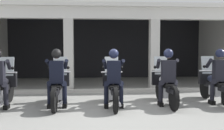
{
  "coord_description": "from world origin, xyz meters",
  "views": [
    {
      "loc": [
        -0.58,
        -6.89,
        1.63
      ],
      "look_at": [
        0.0,
        0.38,
        1.12
      ],
      "focal_mm": 40.85,
      "sensor_mm": 36.0,
      "label": 1
    }
  ],
  "objects_px": {
    "police_officer_center": "(114,73)",
    "police_officer_right": "(168,72)",
    "motorcycle_left": "(59,88)",
    "motorcycle_right": "(165,86)",
    "motorcycle_far_left": "(2,89)",
    "motorcycle_far_right": "(214,85)",
    "police_officer_left": "(57,73)",
    "motorcycle_center": "(113,88)",
    "police_officer_far_right": "(219,72)"
  },
  "relations": [
    {
      "from": "police_officer_center",
      "to": "police_officer_right",
      "type": "height_order",
      "value": "same"
    },
    {
      "from": "motorcycle_left",
      "to": "motorcycle_right",
      "type": "xyz_separation_m",
      "value": [
        3.02,
        -0.02,
        0.0
      ]
    },
    {
      "from": "police_officer_center",
      "to": "motorcycle_far_left",
      "type": "bearing_deg",
      "value": -177.32
    },
    {
      "from": "motorcycle_far_left",
      "to": "motorcycle_far_right",
      "type": "distance_m",
      "value": 6.04
    },
    {
      "from": "police_officer_center",
      "to": "motorcycle_far_right",
      "type": "xyz_separation_m",
      "value": [
        3.02,
        0.46,
        -0.44
      ]
    },
    {
      "from": "police_officer_left",
      "to": "motorcycle_right",
      "type": "height_order",
      "value": "police_officer_left"
    },
    {
      "from": "motorcycle_right",
      "to": "motorcycle_left",
      "type": "bearing_deg",
      "value": -163.82
    },
    {
      "from": "police_officer_left",
      "to": "motorcycle_center",
      "type": "distance_m",
      "value": 1.58
    },
    {
      "from": "motorcycle_center",
      "to": "police_officer_right",
      "type": "xyz_separation_m",
      "value": [
        1.51,
        -0.18,
        0.44
      ]
    },
    {
      "from": "motorcycle_far_right",
      "to": "police_officer_right",
      "type": "bearing_deg",
      "value": -149.65
    },
    {
      "from": "motorcycle_center",
      "to": "motorcycle_right",
      "type": "xyz_separation_m",
      "value": [
        1.51,
        0.1,
        0.0
      ]
    },
    {
      "from": "motorcycle_center",
      "to": "police_officer_far_right",
      "type": "height_order",
      "value": "police_officer_far_right"
    },
    {
      "from": "police_officer_left",
      "to": "police_officer_far_right",
      "type": "height_order",
      "value": "same"
    },
    {
      "from": "motorcycle_far_left",
      "to": "police_officer_left",
      "type": "bearing_deg",
      "value": 1.11
    },
    {
      "from": "motorcycle_center",
      "to": "motorcycle_right",
      "type": "height_order",
      "value": "same"
    },
    {
      "from": "police_officer_left",
      "to": "motorcycle_far_right",
      "type": "xyz_separation_m",
      "value": [
        4.53,
        0.34,
        -0.44
      ]
    },
    {
      "from": "motorcycle_left",
      "to": "police_officer_right",
      "type": "xyz_separation_m",
      "value": [
        3.02,
        -0.31,
        0.44
      ]
    },
    {
      "from": "motorcycle_right",
      "to": "motorcycle_far_right",
      "type": "bearing_deg",
      "value": 19.69
    },
    {
      "from": "police_officer_left",
      "to": "motorcycle_far_right",
      "type": "relative_size",
      "value": 0.78
    },
    {
      "from": "motorcycle_center",
      "to": "police_officer_center",
      "type": "distance_m",
      "value": 0.52
    },
    {
      "from": "motorcycle_left",
      "to": "police_officer_center",
      "type": "xyz_separation_m",
      "value": [
        1.51,
        -0.41,
        0.44
      ]
    },
    {
      "from": "motorcycle_center",
      "to": "police_officer_center",
      "type": "height_order",
      "value": "police_officer_center"
    },
    {
      "from": "motorcycle_center",
      "to": "police_officer_far_right",
      "type": "xyz_separation_m",
      "value": [
        3.02,
        -0.1,
        0.44
      ]
    },
    {
      "from": "motorcycle_far_left",
      "to": "police_officer_right",
      "type": "distance_m",
      "value": 4.56
    },
    {
      "from": "motorcycle_center",
      "to": "motorcycle_far_right",
      "type": "distance_m",
      "value": 3.03
    },
    {
      "from": "police_officer_far_right",
      "to": "motorcycle_far_left",
      "type": "bearing_deg",
      "value": -164.77
    },
    {
      "from": "motorcycle_left",
      "to": "police_officer_center",
      "type": "height_order",
      "value": "police_officer_center"
    },
    {
      "from": "police_officer_left",
      "to": "police_officer_far_right",
      "type": "xyz_separation_m",
      "value": [
        4.53,
        0.06,
        0.0
      ]
    },
    {
      "from": "motorcycle_right",
      "to": "police_officer_right",
      "type": "relative_size",
      "value": 1.29
    },
    {
      "from": "police_officer_center",
      "to": "motorcycle_right",
      "type": "bearing_deg",
      "value": 23.49
    },
    {
      "from": "motorcycle_far_left",
      "to": "police_officer_far_right",
      "type": "bearing_deg",
      "value": 7.95
    },
    {
      "from": "motorcycle_far_left",
      "to": "motorcycle_center",
      "type": "distance_m",
      "value": 3.02
    },
    {
      "from": "motorcycle_far_left",
      "to": "motorcycle_far_right",
      "type": "xyz_separation_m",
      "value": [
        6.04,
        0.12,
        0.0
      ]
    },
    {
      "from": "motorcycle_center",
      "to": "motorcycle_left",
      "type": "bearing_deg",
      "value": -175.45
    },
    {
      "from": "motorcycle_far_left",
      "to": "motorcycle_right",
      "type": "distance_m",
      "value": 4.53
    },
    {
      "from": "motorcycle_left",
      "to": "police_officer_far_right",
      "type": "bearing_deg",
      "value": 12.77
    },
    {
      "from": "motorcycle_center",
      "to": "police_officer_right",
      "type": "height_order",
      "value": "police_officer_right"
    },
    {
      "from": "police_officer_far_right",
      "to": "police_officer_left",
      "type": "bearing_deg",
      "value": -162.47
    },
    {
      "from": "motorcycle_center",
      "to": "motorcycle_far_left",
      "type": "bearing_deg",
      "value": -171.96
    },
    {
      "from": "motorcycle_left",
      "to": "motorcycle_far_right",
      "type": "distance_m",
      "value": 4.53
    },
    {
      "from": "motorcycle_right",
      "to": "police_officer_far_right",
      "type": "height_order",
      "value": "police_officer_far_right"
    },
    {
      "from": "police_officer_left",
      "to": "police_officer_far_right",
      "type": "relative_size",
      "value": 1.0
    },
    {
      "from": "motorcycle_left",
      "to": "motorcycle_center",
      "type": "height_order",
      "value": "same"
    },
    {
      "from": "motorcycle_far_left",
      "to": "motorcycle_far_right",
      "type": "relative_size",
      "value": 1.0
    },
    {
      "from": "motorcycle_far_right",
      "to": "police_officer_far_right",
      "type": "distance_m",
      "value": 0.52
    },
    {
      "from": "motorcycle_right",
      "to": "police_officer_right",
      "type": "xyz_separation_m",
      "value": [
        -0.0,
        -0.28,
        0.44
      ]
    },
    {
      "from": "motorcycle_center",
      "to": "police_officer_far_right",
      "type": "bearing_deg",
      "value": 7.3
    },
    {
      "from": "motorcycle_right",
      "to": "police_officer_far_right",
      "type": "relative_size",
      "value": 1.29
    },
    {
      "from": "police_officer_center",
      "to": "motorcycle_far_right",
      "type": "relative_size",
      "value": 0.78
    },
    {
      "from": "police_officer_far_right",
      "to": "police_officer_right",
      "type": "bearing_deg",
      "value": -160.14
    }
  ]
}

